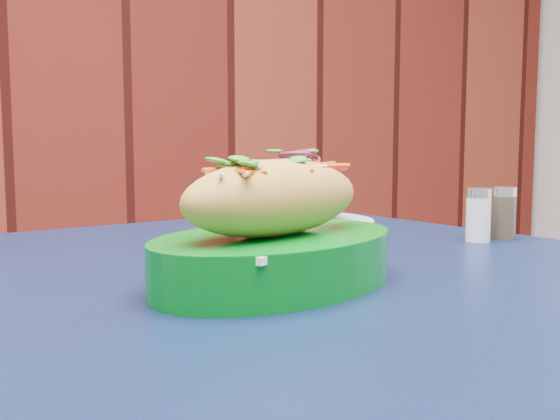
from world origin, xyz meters
name	(u,v)px	position (x,y,z in m)	size (l,w,h in m)	color
cafe_table	(269,344)	(0.12, 1.33, 0.66)	(0.91, 0.91, 0.75)	black
banh_mi_basket	(277,233)	(0.08, 1.24, 0.80)	(0.30, 0.25, 0.12)	#006714
salad_plate	(296,196)	(0.29, 1.57, 0.80)	(0.23, 0.23, 0.12)	white
salt_shaker	(478,215)	(0.42, 1.34, 0.78)	(0.03, 0.03, 0.07)	white
pepper_shaker	(504,213)	(0.47, 1.34, 0.78)	(0.03, 0.03, 0.07)	#3F3326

